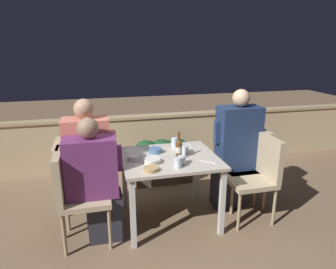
% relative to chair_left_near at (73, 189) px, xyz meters
% --- Properties ---
extents(ground_plane, '(16.00, 16.00, 0.00)m').
position_rel_chair_left_near_xyz_m(ground_plane, '(0.95, 0.15, -0.56)').
color(ground_plane, '#7A6047').
extents(parapet_wall, '(9.00, 0.18, 0.81)m').
position_rel_chair_left_near_xyz_m(parapet_wall, '(0.95, 1.73, -0.15)').
color(parapet_wall, tan).
rests_on(parapet_wall, ground_plane).
extents(dining_table, '(0.97, 0.85, 0.73)m').
position_rel_chair_left_near_xyz_m(dining_table, '(0.95, 0.15, 0.08)').
color(dining_table, '#BCB2A3').
rests_on(dining_table, ground_plane).
extents(planter_hedge, '(0.77, 0.47, 0.59)m').
position_rel_chair_left_near_xyz_m(planter_hedge, '(1.09, 1.12, -0.22)').
color(planter_hedge, brown).
rests_on(planter_hedge, ground_plane).
extents(chair_left_near, '(0.46, 0.46, 0.92)m').
position_rel_chair_left_near_xyz_m(chair_left_near, '(0.00, 0.00, 0.00)').
color(chair_left_near, tan).
rests_on(chair_left_near, ground_plane).
extents(person_purple_stripe, '(0.52, 0.26, 1.22)m').
position_rel_chair_left_near_xyz_m(person_purple_stripe, '(0.21, -0.00, 0.05)').
color(person_purple_stripe, '#282833').
rests_on(person_purple_stripe, ground_plane).
extents(chair_left_far, '(0.46, 0.46, 0.92)m').
position_rel_chair_left_near_xyz_m(chair_left_far, '(-0.03, 0.27, 0.00)').
color(chair_left_far, tan).
rests_on(chair_left_far, ground_plane).
extents(person_coral_top, '(0.51, 0.26, 1.34)m').
position_rel_chair_left_near_xyz_m(person_coral_top, '(0.17, 0.27, 0.12)').
color(person_coral_top, '#282833').
rests_on(person_coral_top, ground_plane).
extents(chair_right_near, '(0.46, 0.46, 0.92)m').
position_rel_chair_left_near_xyz_m(chair_right_near, '(1.88, -0.02, 0.00)').
color(chair_right_near, tan).
rests_on(chair_right_near, ground_plane).
extents(chair_right_far, '(0.46, 0.46, 0.92)m').
position_rel_chair_left_near_xyz_m(chair_right_far, '(1.95, 0.29, 0.00)').
color(chair_right_far, tan).
rests_on(chair_right_far, ground_plane).
extents(person_navy_jumper, '(0.52, 0.26, 1.37)m').
position_rel_chair_left_near_xyz_m(person_navy_jumper, '(1.75, 0.29, 0.13)').
color(person_navy_jumper, '#282833').
rests_on(person_navy_jumper, ground_plane).
extents(beer_bottle, '(0.07, 0.07, 0.28)m').
position_rel_chair_left_near_xyz_m(beer_bottle, '(1.03, 0.09, 0.28)').
color(beer_bottle, brown).
rests_on(beer_bottle, dining_table).
extents(plate_0, '(0.22, 0.22, 0.01)m').
position_rel_chair_left_near_xyz_m(plate_0, '(0.63, 0.40, 0.18)').
color(plate_0, silver).
rests_on(plate_0, dining_table).
extents(bowl_0, '(0.15, 0.15, 0.05)m').
position_rel_chair_left_near_xyz_m(bowl_0, '(0.59, 0.15, 0.20)').
color(bowl_0, beige).
rests_on(bowl_0, dining_table).
extents(bowl_1, '(0.14, 0.14, 0.05)m').
position_rel_chair_left_near_xyz_m(bowl_1, '(0.83, 0.31, 0.20)').
color(bowl_1, '#4C709E').
rests_on(bowl_1, dining_table).
extents(bowl_2, '(0.14, 0.14, 0.03)m').
position_rel_chair_left_near_xyz_m(bowl_2, '(0.70, -0.15, 0.19)').
color(bowl_2, tan).
rests_on(bowl_2, dining_table).
extents(bowl_3, '(0.16, 0.16, 0.05)m').
position_rel_chair_left_near_xyz_m(bowl_3, '(0.75, 0.03, 0.20)').
color(bowl_3, silver).
rests_on(bowl_3, dining_table).
extents(glass_cup_0, '(0.07, 0.07, 0.12)m').
position_rel_chair_left_near_xyz_m(glass_cup_0, '(1.07, 0.40, 0.23)').
color(glass_cup_0, silver).
rests_on(glass_cup_0, dining_table).
extents(glass_cup_1, '(0.07, 0.07, 0.10)m').
position_rel_chair_left_near_xyz_m(glass_cup_1, '(0.96, -0.14, 0.22)').
color(glass_cup_1, silver).
rests_on(glass_cup_1, dining_table).
extents(glass_cup_2, '(0.07, 0.07, 0.09)m').
position_rel_chair_left_near_xyz_m(glass_cup_2, '(1.02, -0.07, 0.21)').
color(glass_cup_2, silver).
rests_on(glass_cup_2, dining_table).
extents(glass_cup_3, '(0.08, 0.08, 0.08)m').
position_rel_chair_left_near_xyz_m(glass_cup_3, '(1.13, 0.22, 0.21)').
color(glass_cup_3, silver).
rests_on(glass_cup_3, dining_table).
extents(fork_0, '(0.05, 0.17, 0.01)m').
position_rel_chair_left_near_xyz_m(fork_0, '(1.28, 0.46, 0.18)').
color(fork_0, silver).
rests_on(fork_0, dining_table).
extents(fork_1, '(0.14, 0.13, 0.01)m').
position_rel_chair_left_near_xyz_m(fork_1, '(1.29, -0.08, 0.18)').
color(fork_1, silver).
rests_on(fork_1, dining_table).
extents(potted_plant, '(0.40, 0.40, 0.80)m').
position_rel_chair_left_near_xyz_m(potted_plant, '(2.16, 0.94, -0.06)').
color(potted_plant, '#9E5638').
rests_on(potted_plant, ground_plane).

